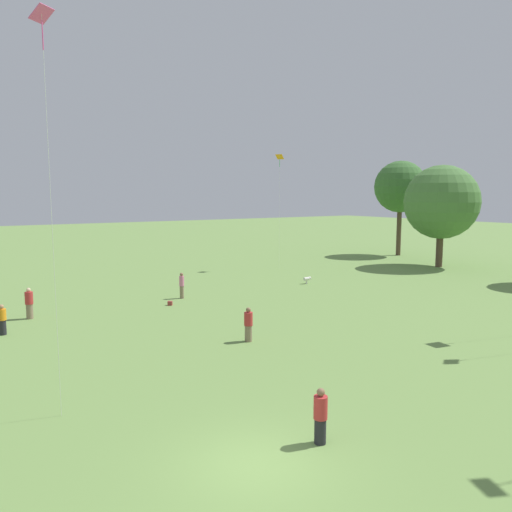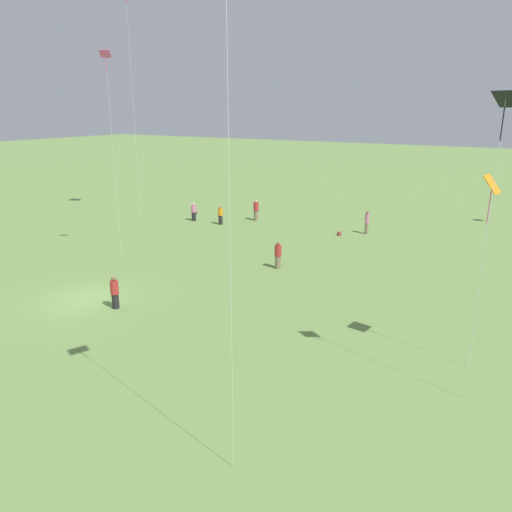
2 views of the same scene
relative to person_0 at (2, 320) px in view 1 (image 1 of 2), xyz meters
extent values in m
plane|color=#6B8E47|center=(17.80, 3.90, -0.79)|extent=(240.00, 240.00, 0.00)
cylinder|color=brown|center=(-11.87, 44.43, 2.17)|extent=(0.55, 0.55, 5.91)
sphere|color=#38662D|center=(-11.87, 44.43, 7.42)|extent=(6.12, 6.12, 6.12)
cylinder|color=brown|center=(-2.99, 40.10, 1.09)|extent=(0.67, 0.67, 3.76)
sphere|color=#477538|center=(-2.99, 40.10, 5.74)|extent=(7.36, 7.36, 7.36)
cylinder|color=#232328|center=(0.00, 0.00, -0.40)|extent=(0.44, 0.44, 0.78)
cylinder|color=orange|center=(0.00, 0.00, 0.28)|extent=(0.52, 0.52, 0.58)
sphere|color=#A87A56|center=(0.00, 0.00, 0.70)|extent=(0.24, 0.24, 0.24)
cylinder|color=#847056|center=(8.07, 9.96, -0.38)|extent=(0.42, 0.42, 0.81)
cylinder|color=#B72D2D|center=(8.07, 9.96, 0.35)|extent=(0.50, 0.50, 0.66)
sphere|color=brown|center=(8.07, 9.96, 0.81)|extent=(0.24, 0.24, 0.24)
cylinder|color=#847056|center=(-3.24, 11.71, -0.35)|extent=(0.39, 0.39, 0.88)
cylinder|color=pink|center=(-3.24, 11.71, 0.44)|extent=(0.46, 0.46, 0.70)
sphere|color=brown|center=(-3.24, 11.71, 0.91)|extent=(0.24, 0.24, 0.24)
cylinder|color=#232328|center=(17.82, 6.13, -0.41)|extent=(0.38, 0.38, 0.76)
cylinder|color=#B72D2D|center=(17.82, 6.13, 0.31)|extent=(0.45, 0.45, 0.68)
sphere|color=brown|center=(17.82, 6.13, 0.77)|extent=(0.24, 0.24, 0.24)
cylinder|color=#847056|center=(-2.89, 1.78, -0.35)|extent=(0.54, 0.54, 0.88)
cylinder|color=#B72D2D|center=(-2.89, 1.78, 0.45)|extent=(0.64, 0.64, 0.72)
sphere|color=beige|center=(-2.89, 1.78, 0.93)|extent=(0.24, 0.24, 0.24)
cube|color=orange|center=(-11.14, 26.03, 10.10)|extent=(0.88, 0.82, 0.45)
cylinder|color=green|center=(-11.14, 26.03, 9.51)|extent=(0.04, 0.04, 0.76)
cylinder|color=silver|center=(-11.14, 26.03, 4.66)|extent=(0.01, 0.01, 10.89)
cube|color=#E54C99|center=(11.70, 0.28, 11.78)|extent=(0.75, 0.77, 0.40)
cylinder|color=#E54C99|center=(11.70, 0.28, 11.18)|extent=(0.04, 0.04, 0.85)
cylinder|color=silver|center=(11.70, 0.28, 5.50)|extent=(0.01, 0.01, 12.57)
cylinder|color=silver|center=(-2.88, 22.71, -0.38)|extent=(0.32, 0.48, 0.28)
sphere|color=silver|center=(-2.85, 23.03, -0.34)|extent=(0.25, 0.25, 0.25)
cylinder|color=silver|center=(-2.88, 22.71, -0.65)|extent=(0.13, 0.13, 0.26)
cube|color=#933833|center=(-1.64, 10.09, -0.65)|extent=(0.36, 0.37, 0.28)
camera|label=1|loc=(28.23, -3.10, 6.41)|focal=35.00mm
camera|label=2|loc=(33.92, 23.94, 8.80)|focal=35.00mm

